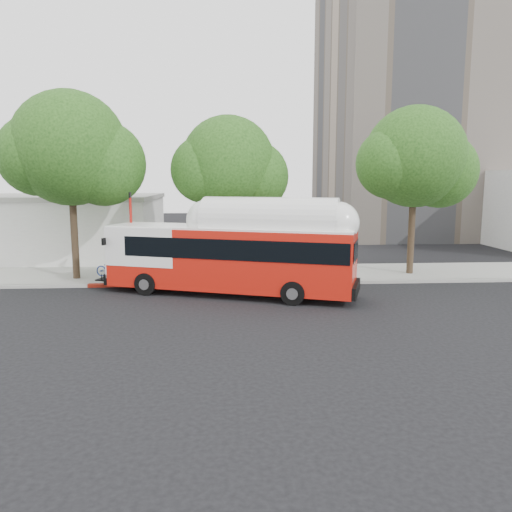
# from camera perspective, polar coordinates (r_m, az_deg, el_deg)

# --- Properties ---
(ground) EXTENTS (120.00, 120.00, 0.00)m
(ground) POSITION_cam_1_polar(r_m,az_deg,el_deg) (21.46, -0.25, -5.48)
(ground) COLOR black
(ground) RESTS_ON ground
(sidewalk) EXTENTS (60.00, 5.00, 0.15)m
(sidewalk) POSITION_cam_1_polar(r_m,az_deg,el_deg) (27.79, -1.05, -2.05)
(sidewalk) COLOR gray
(sidewalk) RESTS_ON ground
(curb_strip) EXTENTS (60.00, 0.30, 0.15)m
(curb_strip) POSITION_cam_1_polar(r_m,az_deg,el_deg) (25.24, -0.78, -3.15)
(curb_strip) COLOR gray
(curb_strip) RESTS_ON ground
(red_curb_segment) EXTENTS (10.00, 0.32, 0.16)m
(red_curb_segment) POSITION_cam_1_polar(r_m,az_deg,el_deg) (25.27, -7.60, -3.20)
(red_curb_segment) COLOR maroon
(red_curb_segment) RESTS_ON ground
(street_tree_left) EXTENTS (6.67, 5.80, 9.74)m
(street_tree_left) POSITION_cam_1_polar(r_m,az_deg,el_deg) (27.35, -19.49, 11.03)
(street_tree_left) COLOR #2D2116
(street_tree_left) RESTS_ON ground
(street_tree_mid) EXTENTS (5.75, 5.00, 8.62)m
(street_tree_mid) POSITION_cam_1_polar(r_m,az_deg,el_deg) (26.85, -2.33, 10.07)
(street_tree_mid) COLOR #2D2116
(street_tree_mid) RESTS_ON ground
(street_tree_right) EXTENTS (6.21, 5.40, 9.18)m
(street_tree_right) POSITION_cam_1_polar(r_m,az_deg,el_deg) (28.71, 18.47, 10.25)
(street_tree_right) COLOR #2D2116
(street_tree_right) RESTS_ON ground
(apartment_tower) EXTENTS (18.00, 18.00, 37.00)m
(apartment_tower) POSITION_cam_1_polar(r_m,az_deg,el_deg) (53.87, 18.70, 21.52)
(apartment_tower) COLOR gray
(apartment_tower) RESTS_ON ground
(low_commercial_bldg) EXTENTS (16.20, 10.20, 4.25)m
(low_commercial_bldg) POSITION_cam_1_polar(r_m,az_deg,el_deg) (37.17, -23.78, 3.16)
(low_commercial_bldg) COLOR silver
(low_commercial_bldg) RESTS_ON ground
(transit_bus) EXTENTS (12.23, 6.11, 3.62)m
(transit_bus) POSITION_cam_1_polar(r_m,az_deg,el_deg) (22.84, -2.85, -0.30)
(transit_bus) COLOR red
(transit_bus) RESTS_ON ground
(signal_pole) EXTENTS (0.13, 0.44, 4.65)m
(signal_pole) POSITION_cam_1_polar(r_m,az_deg,el_deg) (25.57, -14.03, 1.99)
(signal_pole) COLOR #AA1812
(signal_pole) RESTS_ON ground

